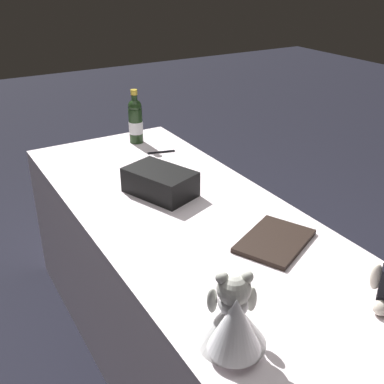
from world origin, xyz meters
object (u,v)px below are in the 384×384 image
at_px(teddy_bear_bride, 233,318).
at_px(signing_pen, 162,152).
at_px(gift_case_black, 160,182).
at_px(champagne_bottle, 136,120).
at_px(guestbook, 275,241).

bearing_deg(teddy_bear_bride, signing_pen, 160.19).
relative_size(signing_pen, gift_case_black, 0.44).
bearing_deg(gift_case_black, champagne_bottle, 164.32).
bearing_deg(guestbook, teddy_bear_bride, -77.04).
bearing_deg(champagne_bottle, gift_case_black, -15.68).
xyz_separation_m(signing_pen, gift_case_black, (0.40, -0.21, 0.05)).
distance_m(champagne_bottle, signing_pen, 0.24).
distance_m(teddy_bear_bride, guestbook, 0.51).
bearing_deg(gift_case_black, teddy_bear_bride, -15.45).
bearing_deg(guestbook, signing_pen, 151.07).
height_order(teddy_bear_bride, champagne_bottle, champagne_bottle).
height_order(champagne_bottle, guestbook, champagne_bottle).
relative_size(champagne_bottle, guestbook, 1.03).
relative_size(signing_pen, guestbook, 0.53).
bearing_deg(signing_pen, teddy_bear_bride, -19.81).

